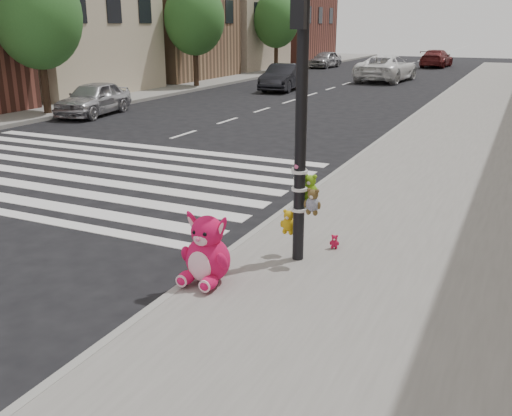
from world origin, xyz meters
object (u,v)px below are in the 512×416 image
Objects in this scene: signal_pole at (302,147)px; car_dark_far at (283,77)px; red_teddy at (334,242)px; car_silver_far at (94,99)px; car_white_near at (387,68)px; pink_bunny at (207,254)px.

car_dark_far is (-9.11, 21.27, -1.10)m from signal_pole.
car_dark_far is (-9.46, 20.69, 0.44)m from red_teddy.
car_silver_far is at bearing 131.10° from red_teddy.
car_white_near is (3.78, 7.40, 0.10)m from car_dark_far.
car_white_near is at bearing 89.52° from red_teddy.
pink_bunny is at bearing 103.05° from car_white_near.
car_silver_far is at bearing 73.49° from car_white_near.
car_dark_far is (3.30, 11.08, 0.05)m from car_silver_far.
car_dark_far is (-8.30, 22.52, 0.16)m from pink_bunny.
car_white_near is (-4.52, 29.91, 0.25)m from pink_bunny.
pink_bunny is 4.37× the size of red_teddy.
car_dark_far is at bearing 64.49° from car_silver_far.
car_white_near is at bearing 60.11° from car_silver_far.
red_teddy is at bearing -70.23° from car_dark_far.
car_white_near is (-5.33, 28.67, -1.00)m from signal_pole.
red_teddy is 0.06× the size of car_silver_far.
red_teddy is at bearing -45.91° from car_silver_far.
signal_pole reaches higher than car_silver_far.
signal_pole is 1.68m from red_teddy.
car_dark_far reaches higher than pink_bunny.
pink_bunny is (-0.81, -1.25, -1.26)m from signal_pole.
car_white_near is at bearing 58.14° from car_dark_far.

